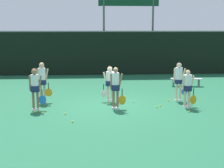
% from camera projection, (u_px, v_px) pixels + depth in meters
% --- Properties ---
extents(ground_plane, '(140.00, 140.00, 0.00)m').
position_uv_depth(ground_plane, '(112.00, 105.00, 13.56)').
color(ground_plane, '#216642').
extents(fence_windscreen, '(60.00, 0.08, 3.07)m').
position_uv_depth(fence_windscreen, '(105.00, 53.00, 21.77)').
color(fence_windscreen, black).
rests_on(fence_windscreen, ground_plane).
extents(scoreboard, '(4.31, 0.15, 6.32)m').
position_uv_depth(scoreboard, '(129.00, 3.00, 22.12)').
color(scoreboard, '#515156').
rests_on(scoreboard, ground_plane).
extents(bench_courtside, '(1.78, 0.55, 0.45)m').
position_uv_depth(bench_courtside, '(186.00, 80.00, 17.76)').
color(bench_courtside, '#B2B2B7').
rests_on(bench_courtside, ground_plane).
extents(player_0, '(0.66, 0.36, 1.72)m').
position_uv_depth(player_0, '(35.00, 86.00, 12.53)').
color(player_0, '#8C664C').
rests_on(player_0, ground_plane).
extents(player_1, '(0.64, 0.35, 1.73)m').
position_uv_depth(player_1, '(116.00, 85.00, 12.74)').
color(player_1, '#8C664C').
rests_on(player_1, ground_plane).
extents(player_2, '(0.66, 0.39, 1.60)m').
position_uv_depth(player_2, '(188.00, 86.00, 12.99)').
color(player_2, beige).
rests_on(player_2, ground_plane).
extents(player_3, '(0.66, 0.37, 1.80)m').
position_uv_depth(player_3, '(42.00, 79.00, 13.84)').
color(player_3, tan).
rests_on(player_3, ground_plane).
extents(player_4, '(0.67, 0.40, 1.63)m').
position_uv_depth(player_4, '(110.00, 80.00, 14.02)').
color(player_4, beige).
rests_on(player_4, ground_plane).
extents(player_5, '(0.65, 0.37, 1.79)m').
position_uv_depth(player_5, '(179.00, 78.00, 14.09)').
color(player_5, beige).
rests_on(player_5, ground_plane).
extents(tennis_ball_0, '(0.07, 0.07, 0.07)m').
position_uv_depth(tennis_ball_0, '(109.00, 104.00, 13.64)').
color(tennis_ball_0, '#CCE033').
rests_on(tennis_ball_0, ground_plane).
extents(tennis_ball_1, '(0.07, 0.07, 0.07)m').
position_uv_depth(tennis_ball_1, '(73.00, 122.00, 11.08)').
color(tennis_ball_1, '#CCE033').
rests_on(tennis_ball_1, ground_plane).
extents(tennis_ball_2, '(0.07, 0.07, 0.07)m').
position_uv_depth(tennis_ball_2, '(34.00, 112.00, 12.33)').
color(tennis_ball_2, '#CCE033').
rests_on(tennis_ball_2, ground_plane).
extents(tennis_ball_4, '(0.07, 0.07, 0.07)m').
position_uv_depth(tennis_ball_4, '(65.00, 114.00, 12.07)').
color(tennis_ball_4, '#CCE033').
rests_on(tennis_ball_4, ground_plane).
extents(tennis_ball_5, '(0.07, 0.07, 0.07)m').
position_uv_depth(tennis_ball_5, '(157.00, 107.00, 13.13)').
color(tennis_ball_5, '#CCE033').
rests_on(tennis_ball_5, ground_plane).
extents(tennis_ball_6, '(0.06, 0.06, 0.06)m').
position_uv_depth(tennis_ball_6, '(160.00, 106.00, 13.31)').
color(tennis_ball_6, '#CCE033').
rests_on(tennis_ball_6, ground_plane).
extents(tennis_ball_7, '(0.06, 0.06, 0.06)m').
position_uv_depth(tennis_ball_7, '(125.00, 97.00, 15.03)').
color(tennis_ball_7, '#CCE033').
rests_on(tennis_ball_7, ground_plane).
extents(tennis_ball_8, '(0.06, 0.06, 0.06)m').
position_uv_depth(tennis_ball_8, '(133.00, 102.00, 14.01)').
color(tennis_ball_8, '#CCE033').
rests_on(tennis_ball_8, ground_plane).
extents(tennis_ball_9, '(0.07, 0.07, 0.07)m').
position_uv_depth(tennis_ball_9, '(169.00, 100.00, 14.27)').
color(tennis_ball_9, '#CCE033').
rests_on(tennis_ball_9, ground_plane).
extents(tennis_ball_10, '(0.06, 0.06, 0.06)m').
position_uv_depth(tennis_ball_10, '(189.00, 111.00, 12.42)').
color(tennis_ball_10, '#CCE033').
rests_on(tennis_ball_10, ground_plane).
extents(tennis_ball_11, '(0.07, 0.07, 0.07)m').
position_uv_depth(tennis_ball_11, '(43.00, 113.00, 12.25)').
color(tennis_ball_11, '#CCE033').
rests_on(tennis_ball_11, ground_plane).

